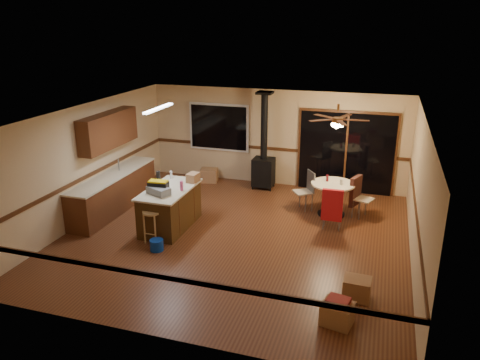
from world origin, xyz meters
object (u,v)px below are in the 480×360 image
at_px(wood_stove, 264,162).
at_px(dining_table, 332,193).
at_px(box_corner_b, 357,288).
at_px(blue_bucket, 157,245).
at_px(chair_left, 307,186).
at_px(toolbox_grey, 159,191).
at_px(box_corner_a, 337,314).
at_px(box_under_window, 209,175).
at_px(kitchen_island, 170,208).
at_px(bar_stool, 153,226).
at_px(chair_near, 332,205).
at_px(chair_right, 357,191).
at_px(toolbox_black, 158,187).

height_order(wood_stove, dining_table, wood_stove).
bearing_deg(box_corner_b, dining_table, 103.67).
distance_m(blue_bucket, chair_left, 3.91).
height_order(toolbox_grey, dining_table, toolbox_grey).
xyz_separation_m(toolbox_grey, box_corner_a, (3.93, -2.04, -0.80)).
relative_size(wood_stove, box_under_window, 5.40).
bearing_deg(kitchen_island, box_corner_a, -31.92).
bearing_deg(dining_table, box_under_window, 159.29).
distance_m(wood_stove, box_corner_b, 5.48).
relative_size(bar_stool, box_corner_b, 1.57).
height_order(bar_stool, box_under_window, bar_stool).
height_order(bar_stool, blue_bucket, bar_stool).
distance_m(kitchen_island, dining_table, 3.72).
bearing_deg(box_under_window, chair_near, -31.31).
bearing_deg(chair_left, box_corner_b, -67.91).
bearing_deg(toolbox_grey, blue_bucket, -69.69).
xyz_separation_m(box_corner_a, box_corner_b, (0.23, 0.79, 0.00)).
bearing_deg(box_corner_b, bar_stool, 168.30).
bearing_deg(blue_bucket, box_under_window, 96.73).
distance_m(wood_stove, toolbox_grey, 3.69).
distance_m(chair_left, box_corner_a, 4.50).
bearing_deg(chair_right, wood_stove, 154.75).
distance_m(bar_stool, chair_left, 3.81).
bearing_deg(wood_stove, bar_stool, -109.35).
distance_m(toolbox_grey, chair_left, 3.58).
distance_m(box_corner_a, box_corner_b, 0.83).
bearing_deg(dining_table, bar_stool, -142.94).
height_order(dining_table, box_under_window, dining_table).
height_order(wood_stove, box_under_window, wood_stove).
bearing_deg(box_corner_a, box_corner_b, 73.73).
distance_m(chair_right, box_under_window, 4.31).
bearing_deg(box_corner_a, kitchen_island, 148.08).
relative_size(toolbox_grey, toolbox_black, 1.19).
xyz_separation_m(kitchen_island, toolbox_black, (-0.11, -0.27, 0.56)).
height_order(kitchen_island, toolbox_grey, toolbox_grey).
bearing_deg(dining_table, chair_right, 12.31).
distance_m(dining_table, box_under_window, 3.84).
xyz_separation_m(box_under_window, box_corner_a, (4.16, -5.51, -0.02)).
bearing_deg(dining_table, box_corner_b, -76.33).
distance_m(wood_stove, chair_near, 3.02).
distance_m(wood_stove, toolbox_black, 3.62).
relative_size(bar_stool, box_corner_a, 1.50).
xyz_separation_m(toolbox_black, chair_left, (2.78, 2.18, -0.42)).
relative_size(wood_stove, chair_near, 3.60).
bearing_deg(box_corner_a, box_under_window, 127.06).
distance_m(wood_stove, chair_left, 1.79).
xyz_separation_m(toolbox_grey, chair_left, (2.73, 2.28, -0.39)).
bearing_deg(box_corner_a, chair_right, 90.79).
bearing_deg(box_corner_b, blue_bucket, 172.19).
bearing_deg(chair_left, blue_bucket, -129.55).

